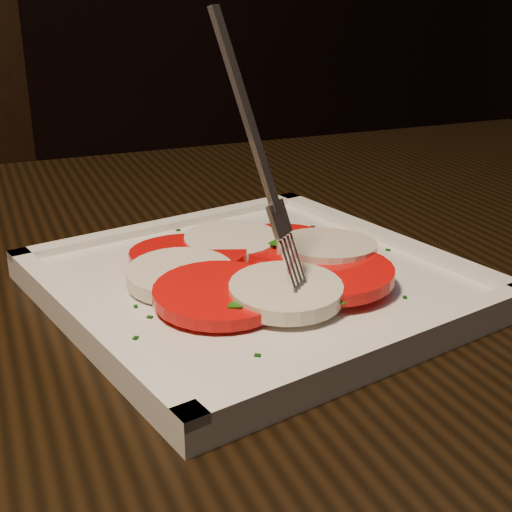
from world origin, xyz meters
name	(u,v)px	position (x,y,z in m)	size (l,w,h in m)	color
table	(257,361)	(-0.16, 0.19, 0.65)	(1.26, 0.89, 0.75)	black
plate	(256,285)	(-0.20, 0.13, 0.76)	(0.27, 0.27, 0.01)	white
caprese_salad	(256,264)	(-0.20, 0.13, 0.77)	(0.22, 0.22, 0.02)	red
fork	(246,148)	(-0.22, 0.09, 0.87)	(0.02, 0.06, 0.17)	white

